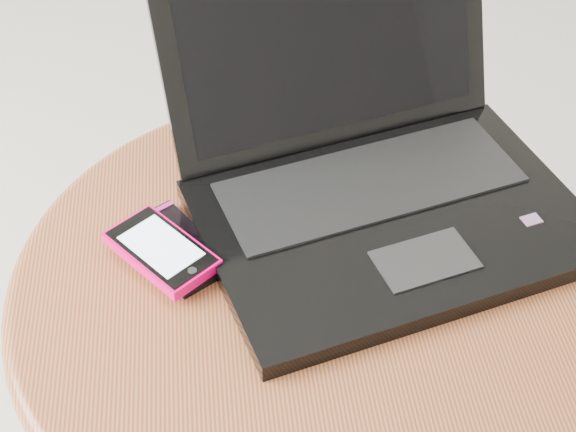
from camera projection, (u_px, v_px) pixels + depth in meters
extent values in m
cylinder|color=brown|center=(314.00, 414.00, 1.04)|extent=(0.10, 0.10, 0.44)
cylinder|color=brown|center=(319.00, 282.00, 0.88)|extent=(0.60, 0.60, 0.03)
torus|color=brown|center=(319.00, 282.00, 0.88)|extent=(0.63, 0.63, 0.03)
cube|color=black|center=(392.00, 222.00, 0.91)|extent=(0.45, 0.36, 0.02)
cube|color=black|center=(370.00, 182.00, 0.93)|extent=(0.35, 0.20, 0.00)
cube|color=black|center=(425.00, 260.00, 0.85)|extent=(0.11, 0.08, 0.00)
cube|color=red|center=(531.00, 220.00, 0.89)|extent=(0.02, 0.02, 0.00)
cube|color=black|center=(329.00, 38.00, 0.94)|extent=(0.39, 0.19, 0.23)
cube|color=black|center=(331.00, 39.00, 0.94)|extent=(0.34, 0.15, 0.19)
cube|color=black|center=(177.00, 247.00, 0.88)|extent=(0.12, 0.14, 0.01)
cube|color=#A01F72|center=(147.00, 215.00, 0.91)|extent=(0.06, 0.04, 0.00)
cube|color=#E70059|center=(161.00, 251.00, 0.86)|extent=(0.12, 0.13, 0.01)
cube|color=black|center=(161.00, 246.00, 0.86)|extent=(0.11, 0.12, 0.00)
cube|color=silver|center=(161.00, 246.00, 0.86)|extent=(0.09, 0.09, 0.00)
cylinder|color=black|center=(192.00, 271.00, 0.83)|extent=(0.01, 0.01, 0.00)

